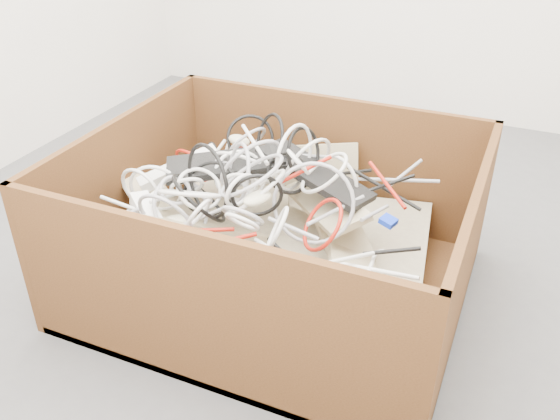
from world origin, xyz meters
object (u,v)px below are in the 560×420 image
at_px(cardboard_box, 273,254).
at_px(power_strip_left, 179,168).
at_px(vga_plug, 388,221).
at_px(power_strip_right, 153,225).

bearing_deg(cardboard_box, power_strip_left, 172.95).
distance_m(cardboard_box, vga_plug, 0.43).
height_order(power_strip_right, vga_plug, power_strip_right).
xyz_separation_m(power_strip_left, vga_plug, (0.75, -0.03, -0.01)).
xyz_separation_m(power_strip_right, vga_plug, (0.65, 0.27, 0.02)).
relative_size(power_strip_left, power_strip_right, 0.98).
height_order(power_strip_left, power_strip_right, power_strip_left).
xyz_separation_m(cardboard_box, power_strip_left, (-0.37, 0.05, 0.22)).
bearing_deg(vga_plug, power_strip_right, -137.70).
distance_m(power_strip_right, vga_plug, 0.70).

